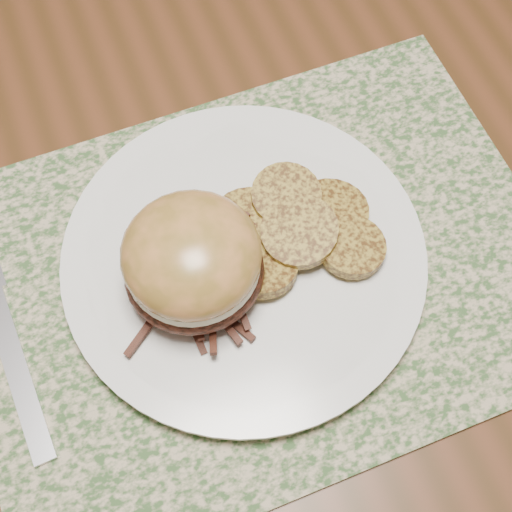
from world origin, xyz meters
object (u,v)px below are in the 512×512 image
Objects in this scene: pork_sandwich at (193,262)px; fork at (6,336)px; dinner_plate at (244,258)px; dining_table at (273,160)px.

pork_sandwich is 0.58× the size of fork.
dinner_plate reaches higher than fork.
fork is at bearing 177.64° from dinner_plate.
dining_table is 0.30m from fork.
pork_sandwich reaches higher than dining_table.
fork is (-0.18, 0.01, -0.01)m from dinner_plate.
dinner_plate is 2.29× the size of pork_sandwich.
fork is at bearing -178.29° from pork_sandwich.
pork_sandwich is at bearing -9.56° from fork.
pork_sandwich is 0.15m from fork.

